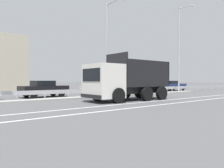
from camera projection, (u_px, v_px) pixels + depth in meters
ground_plane at (109, 100)px, 17.46m from camera, size 320.00×320.00×0.00m
lane_strip_0 at (147, 102)px, 15.54m from camera, size 54.47×0.16×0.01m
lane_strip_1 at (167, 104)px, 14.17m from camera, size 54.47×0.16×0.01m
median_island at (95, 97)px, 18.94m from camera, size 29.96×1.10×0.18m
median_guardrail at (89, 91)px, 19.59m from camera, size 54.47×0.09×0.78m
dump_truck at (119, 83)px, 16.30m from camera, size 7.08×2.98×3.54m
median_road_sign at (143, 85)px, 22.80m from camera, size 0.66×0.16×2.11m
street_lamp_2 at (108, 45)px, 19.69m from camera, size 0.71×2.31×8.55m
street_lamp_3 at (180, 46)px, 26.42m from camera, size 0.71×1.92×10.42m
parked_car_3 at (44, 89)px, 20.11m from camera, size 4.44×2.07×1.52m
parked_car_4 at (100, 87)px, 24.16m from camera, size 4.34×2.03×1.54m
parked_car_5 at (139, 86)px, 28.47m from camera, size 4.87×2.19×1.53m
parked_car_6 at (171, 86)px, 32.45m from camera, size 4.77×2.24×1.49m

